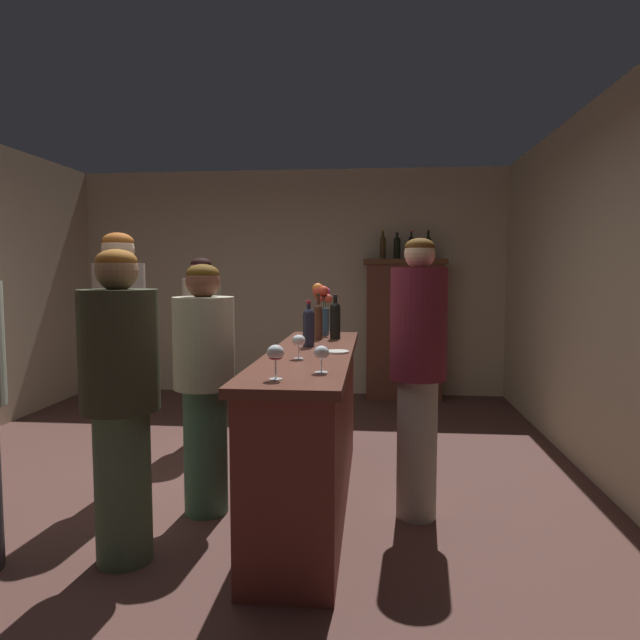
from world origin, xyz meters
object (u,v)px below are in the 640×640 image
object	(u,v)px
flower_arrangement	(321,307)
patron_tall	(120,394)
wine_glass_rear	(299,341)
display_bottle_midright	(428,247)
wine_bottle_syrah	(309,326)
wine_glass_front	(321,354)
wine_bottle_rose	(318,320)
patron_by_cabinet	(202,341)
wine_bottle_pinot	(335,318)
bartender	(418,366)
cheese_plate	(337,352)
patron_in_navy	(204,379)
wine_glass_mid	(276,354)
display_bottle_center	(411,247)
bar_counter	(311,428)
patron_near_entrance	(121,349)
display_bottle_left	(383,246)
display_cabinet	(404,326)
display_bottle_midleft	(397,247)

from	to	relation	value
flower_arrangement	patron_tall	xyz separation A→B (m)	(-0.85, -1.75, -0.34)
wine_glass_rear	display_bottle_midright	world-z (taller)	display_bottle_midright
flower_arrangement	patron_tall	bearing A→B (deg)	-115.99
wine_bottle_syrah	wine_glass_front	xyz separation A→B (m)	(0.18, -0.98, -0.05)
flower_arrangement	display_bottle_midright	world-z (taller)	display_bottle_midright
wine_bottle_rose	patron_by_cabinet	xyz separation A→B (m)	(-1.08, 0.64, -0.25)
wine_bottle_pinot	bartender	distance (m)	1.01
cheese_plate	patron_in_navy	world-z (taller)	patron_in_navy
wine_glass_mid	wine_bottle_syrah	bearing A→B (deg)	89.15
display_bottle_midright	patron_in_navy	distance (m)	3.82
display_bottle_center	wine_bottle_rose	bearing A→B (deg)	-108.47
cheese_plate	patron_in_navy	size ratio (longest dim) A/B	0.10
wine_glass_rear	cheese_plate	distance (m)	0.35
bar_counter	patron_near_entrance	xyz separation A→B (m)	(-1.27, 0.07, 0.47)
wine_bottle_syrah	wine_bottle_rose	bearing A→B (deg)	86.82
display_bottle_center	display_bottle_midright	size ratio (longest dim) A/B	0.99
cheese_plate	patron_by_cabinet	size ratio (longest dim) A/B	0.09
wine_bottle_syrah	wine_bottle_pinot	size ratio (longest dim) A/B	0.93
wine_glass_front	patron_in_navy	size ratio (longest dim) A/B	0.09
display_bottle_midright	patron_by_cabinet	world-z (taller)	display_bottle_midright
wine_bottle_rose	patron_in_navy	xyz separation A→B (m)	(-0.61, -0.82, -0.30)
patron_near_entrance	display_bottle_midright	bearing A→B (deg)	55.15
wine_glass_mid	wine_bottle_pinot	bearing A→B (deg)	84.27
wine_glass_front	cheese_plate	distance (m)	0.71
wine_bottle_pinot	wine_bottle_syrah	bearing A→B (deg)	-107.69
display_bottle_center	bartender	world-z (taller)	display_bottle_center
bartender	display_bottle_midright	bearing A→B (deg)	-104.97
display_bottle_midright	patron_in_navy	xyz separation A→B (m)	(-1.64, -3.32, -0.94)
display_bottle_left	patron_near_entrance	bearing A→B (deg)	-119.93
bar_counter	display_bottle_center	bearing A→B (deg)	75.36
bartender	patron_in_navy	bearing A→B (deg)	-6.60
display_bottle_center	patron_in_navy	world-z (taller)	display_bottle_center
wine_glass_front	patron_by_cabinet	xyz separation A→B (m)	(-1.23, 2.03, -0.19)
patron_tall	patron_near_entrance	distance (m)	0.96
display_bottle_left	patron_near_entrance	distance (m)	3.63
patron_by_cabinet	display_cabinet	bearing A→B (deg)	107.00
display_cabinet	wine_glass_front	bearing A→B (deg)	-98.91
wine_bottle_rose	wine_glass_rear	xyz separation A→B (m)	(-0.02, -0.95, -0.05)
patron_near_entrance	wine_glass_rear	bearing A→B (deg)	-15.42
display_bottle_center	display_bottle_midleft	bearing A→B (deg)	180.00
patron_in_navy	bartender	size ratio (longest dim) A/B	0.91
display_bottle_midright	patron_tall	bearing A→B (deg)	-115.62
display_bottle_center	wine_glass_rear	bearing A→B (deg)	-103.87
bar_counter	patron_in_navy	world-z (taller)	patron_in_navy
wine_bottle_pinot	cheese_plate	bearing A→B (deg)	-85.31
cheese_plate	display_bottle_center	bearing A→B (deg)	78.46
display_bottle_center	patron_tall	bearing A→B (deg)	-113.30
patron_tall	wine_glass_rear	bearing A→B (deg)	-10.78
wine_glass_front	wine_glass_mid	bearing A→B (deg)	-134.56
wine_bottle_pinot	cheese_plate	distance (m)	0.75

